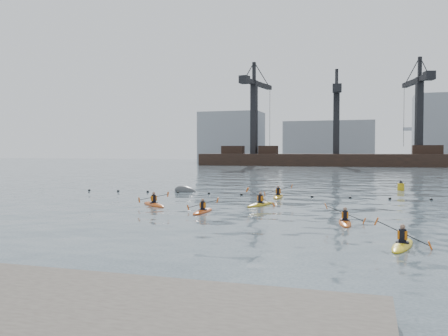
% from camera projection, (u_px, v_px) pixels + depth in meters
% --- Properties ---
extents(ground, '(400.00, 400.00, 0.00)m').
position_uv_depth(ground, '(142.00, 247.00, 18.48)').
color(ground, '#35444D').
rests_on(ground, ground).
extents(float_line, '(33.24, 0.73, 0.24)m').
position_uv_depth(float_line, '(259.00, 195.00, 40.15)').
color(float_line, black).
rests_on(float_line, ground).
extents(barge_pier, '(72.00, 19.30, 29.50)m').
position_uv_depth(barge_pier, '(335.00, 159.00, 123.52)').
color(barge_pier, black).
rests_on(barge_pier, ground).
extents(skyline, '(141.00, 28.00, 22.00)m').
position_uv_depth(skyline, '(351.00, 135.00, 161.00)').
color(skyline, gray).
rests_on(skyline, ground).
extents(kayaker_0, '(2.06, 3.03, 1.06)m').
position_uv_depth(kayaker_0, '(203.00, 211.00, 29.05)').
color(kayaker_0, '#CD4813').
rests_on(kayaker_0, ground).
extents(kayaker_1, '(2.15, 3.20, 1.20)m').
position_uv_depth(kayaker_1, '(402.00, 244.00, 18.55)').
color(kayaker_1, yellow).
rests_on(kayaker_1, ground).
extents(kayaker_2, '(2.90, 2.75, 1.07)m').
position_uv_depth(kayaker_2, '(154.00, 204.00, 32.78)').
color(kayaker_2, '#CF4F13').
rests_on(kayaker_2, ground).
extents(kayaker_3, '(2.26, 3.37, 1.34)m').
position_uv_depth(kayaker_3, '(260.00, 204.00, 32.78)').
color(kayaker_3, gold).
rests_on(kayaker_3, ground).
extents(kayaker_4, '(2.09, 3.07, 1.15)m').
position_uv_depth(kayaker_4, '(345.00, 222.00, 24.53)').
color(kayaker_4, orange).
rests_on(kayaker_4, ground).
extents(kayaker_5, '(2.36, 3.49, 1.23)m').
position_uv_depth(kayaker_5, '(278.00, 196.00, 38.54)').
color(kayaker_5, gold).
rests_on(kayaker_5, ground).
extents(mooring_buoy, '(2.45, 1.59, 1.47)m').
position_uv_depth(mooring_buoy, '(185.00, 192.00, 43.82)').
color(mooring_buoy, '#393B3E').
rests_on(mooring_buoy, ground).
extents(nav_buoy, '(0.63, 0.63, 1.15)m').
position_uv_depth(nav_buoy, '(401.00, 187.00, 45.55)').
color(nav_buoy, gold).
rests_on(nav_buoy, ground).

